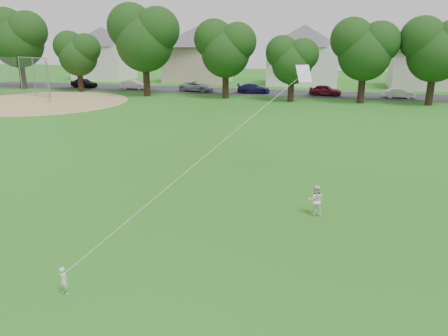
% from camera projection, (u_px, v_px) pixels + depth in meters
% --- Properties ---
extents(ground, '(160.00, 160.00, 0.00)m').
position_uv_depth(ground, '(181.00, 242.00, 15.79)').
color(ground, '#295E15').
rests_on(ground, ground).
extents(street, '(90.00, 7.00, 0.01)m').
position_uv_depth(street, '(296.00, 94.00, 54.63)').
color(street, '#2D2D30').
rests_on(street, ground).
extents(dirt_infield, '(18.00, 18.00, 0.02)m').
position_uv_depth(dirt_infield, '(45.00, 102.00, 47.91)').
color(dirt_infield, '#9E7F51').
rests_on(dirt_infield, ground).
extents(toddler, '(0.35, 0.27, 0.86)m').
position_uv_depth(toddler, '(64.00, 280.00, 12.55)').
color(toddler, silver).
rests_on(toddler, ground).
extents(older_boy, '(0.68, 0.55, 1.31)m').
position_uv_depth(older_boy, '(316.00, 200.00, 17.97)').
color(older_boy, white).
rests_on(older_boy, ground).
extents(kite, '(3.30, 6.48, 14.15)m').
position_uv_depth(kite, '(214.00, 149.00, 16.71)').
color(kite, silver).
rests_on(kite, ground).
extents(baseball_backstop, '(9.81, 4.37, 4.52)m').
position_uv_depth(baseball_backstop, '(30.00, 78.00, 50.92)').
color(baseball_backstop, gray).
rests_on(baseball_backstop, ground).
extents(tree_row, '(82.30, 9.03, 10.94)m').
position_uv_depth(tree_row, '(300.00, 42.00, 47.15)').
color(tree_row, black).
rests_on(tree_row, ground).
extents(parked_cars, '(61.54, 2.68, 1.30)m').
position_uv_depth(parked_cars, '(293.00, 89.00, 53.58)').
color(parked_cars, black).
rests_on(parked_cars, ground).
extents(house_row, '(76.75, 14.17, 9.91)m').
position_uv_depth(house_row, '(303.00, 49.00, 62.42)').
color(house_row, white).
rests_on(house_row, ground).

